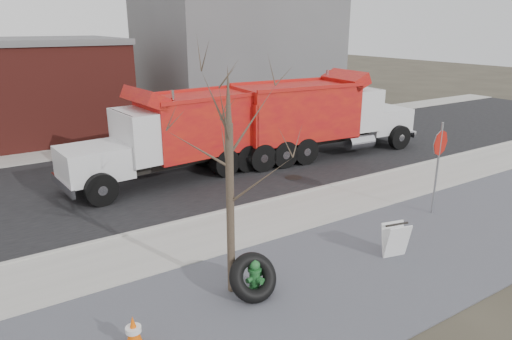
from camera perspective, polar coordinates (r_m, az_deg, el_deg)
ground at (r=14.53m, az=2.86°, el=-6.48°), size 120.00×120.00×0.00m
gravel_verge at (r=12.17m, az=12.67°, el=-11.98°), size 60.00×5.00×0.03m
sidewalk at (r=14.71m, az=2.30°, el=-6.03°), size 60.00×2.50×0.06m
curb at (r=15.69m, az=-0.43°, el=-4.34°), size 60.00×0.15×0.11m
road at (r=19.65m, az=-7.84°, el=-0.02°), size 60.00×9.40×0.02m
far_sidewalk at (r=24.75m, az=-13.48°, el=3.42°), size 60.00×2.00×0.06m
building_grey at (r=33.33m, az=-2.53°, el=14.40°), size 12.00×10.00×8.00m
bare_tree at (r=9.71m, az=-3.36°, el=1.78°), size 3.20×3.20×5.20m
fire_hydrant at (r=10.73m, az=-0.15°, el=-13.43°), size 0.50×0.49×0.88m
truck_tire at (r=10.58m, az=-0.36°, el=-13.27°), size 1.18×0.95×1.13m
stop_sign at (r=15.55m, az=21.91°, el=1.95°), size 0.83×0.16×3.06m
sandwich_board at (r=12.78m, az=17.03°, el=-8.36°), size 0.76×0.57×0.95m
traffic_cone_far at (r=9.47m, az=-15.04°, el=-19.10°), size 0.39×0.39×0.75m
dump_truck_red_a at (r=21.69m, az=7.89°, el=6.94°), size 9.64×3.34×3.83m
dump_truck_red_b at (r=18.46m, az=-9.27°, el=4.76°), size 8.85×3.22×3.69m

